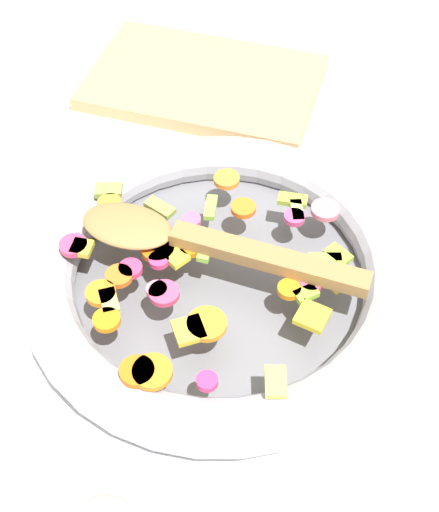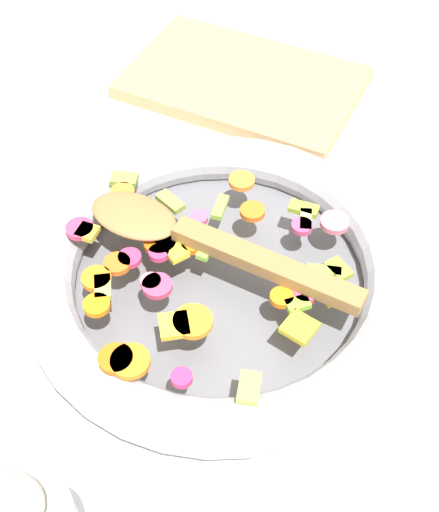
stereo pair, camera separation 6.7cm
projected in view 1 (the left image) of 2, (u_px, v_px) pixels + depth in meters
The scene contains 5 objects.
ground_plane at pixel (220, 288), 0.71m from camera, with size 4.00×4.00×0.00m, color silver.
skillet at pixel (220, 274), 0.69m from camera, with size 0.38×0.38×0.05m.
chopped_vegetables at pixel (194, 269), 0.66m from camera, with size 0.28×0.28×0.01m.
wooden_spoon at pixel (190, 239), 0.67m from camera, with size 0.28×0.06×0.01m.
cutting_board at pixel (204, 82), 0.91m from camera, with size 0.29×0.19×0.02m.
Camera 1 is at (-0.13, 0.41, 0.56)m, focal length 50.00 mm.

